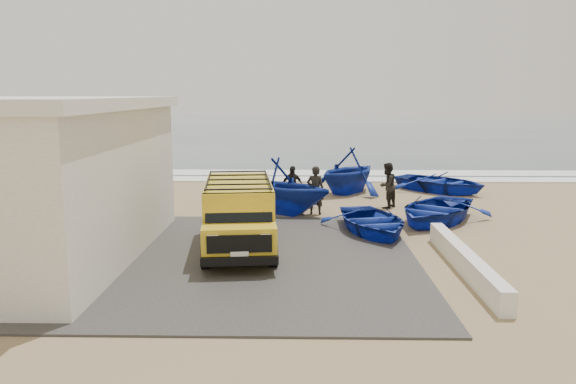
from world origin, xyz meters
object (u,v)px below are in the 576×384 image
object	(u,v)px
boat_far_left	(348,170)
boat_far_right	(440,182)
parapet	(465,261)
boat_near_left	(372,221)
fisherman_front	(315,190)
fisherman_middle	(387,185)
boat_mid_left	(282,186)
boat_near_right	(436,209)
fisherman_back	(292,186)
van	(239,213)

from	to	relation	value
boat_far_left	boat_far_right	distance (m)	4.26
parapet	boat_near_left	world-z (taller)	boat_near_left
fisherman_front	fisherman_middle	world-z (taller)	fisherman_front
boat_mid_left	boat_far_left	xyz separation A→B (m)	(2.83, 4.34, -0.01)
boat_mid_left	fisherman_front	bearing A→B (deg)	-65.39
boat_near_left	boat_far_left	size ratio (longest dim) A/B	1.00
boat_near_left	fisherman_middle	world-z (taller)	fisherman_middle
boat_mid_left	boat_far_right	world-z (taller)	boat_mid_left
fisherman_middle	boat_near_right	bearing A→B (deg)	68.16
parapet	boat_far_left	bearing A→B (deg)	99.93
boat_far_left	fisherman_back	bearing A→B (deg)	-93.38
parapet	fisherman_middle	xyz separation A→B (m)	(-0.74, 7.94, 0.61)
fisherman_middle	boat_far_right	bearing A→B (deg)	-179.30
fisherman_front	fisherman_middle	distance (m)	3.06
van	fisherman_front	size ratio (longest dim) A/B	2.74
parapet	fisherman_back	bearing A→B (deg)	118.13
boat_mid_left	boat_near_right	bearing A→B (deg)	-73.53
boat_far_left	fisherman_back	xyz separation A→B (m)	(-2.46, -2.92, -0.22)
boat_mid_left	van	bearing A→B (deg)	-161.14
parapet	fisherman_back	size ratio (longest dim) A/B	3.76
parapet	boat_far_left	size ratio (longest dim) A/B	1.55
boat_near_left	boat_far_left	world-z (taller)	boat_far_left
boat_near_right	boat_far_right	bearing A→B (deg)	108.44
fisherman_back	boat_far_left	bearing A→B (deg)	31.07
boat_mid_left	boat_far_left	bearing A→B (deg)	-2.58
fisherman_middle	fisherman_back	xyz separation A→B (m)	(-3.69, 0.34, -0.09)
parapet	fisherman_middle	bearing A→B (deg)	95.30
boat_far_right	fisherman_back	bearing A→B (deg)	160.74
boat_far_right	fisherman_front	world-z (taller)	fisherman_front
van	boat_mid_left	world-z (taller)	boat_mid_left
van	fisherman_back	bearing A→B (deg)	71.32
boat_near_right	fisherman_middle	xyz separation A→B (m)	(-1.32, 2.43, 0.44)
fisherman_front	van	bearing A→B (deg)	76.86
fisherman_front	fisherman_back	size ratio (longest dim) A/B	1.12
boat_near_left	boat_near_right	bearing A→B (deg)	22.97
van	boat_near_right	bearing A→B (deg)	23.62
boat_far_right	boat_far_left	bearing A→B (deg)	139.81
boat_near_left	fisherman_front	bearing A→B (deg)	109.45
van	boat_far_right	distance (m)	12.72
boat_far_left	boat_far_right	world-z (taller)	boat_far_left
van	fisherman_middle	distance (m)	7.98
boat_mid_left	boat_far_left	size ratio (longest dim) A/B	1.01
fisherman_front	boat_near_right	bearing A→B (deg)	175.40
fisherman_front	boat_far_right	bearing A→B (deg)	-127.95
fisherman_middle	van	bearing A→B (deg)	-0.09
van	fisherman_back	distance (m)	6.63
boat_mid_left	fisherman_middle	world-z (taller)	boat_mid_left
boat_far_right	fisherman_front	xyz separation A→B (m)	(-5.78, -4.88, 0.46)
boat_near_right	boat_far_right	distance (m)	6.32
boat_far_left	fisherman_back	size ratio (longest dim) A/B	2.43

